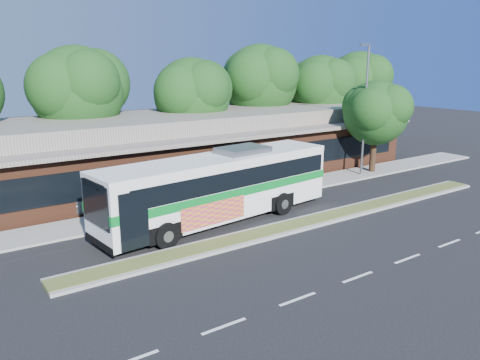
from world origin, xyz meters
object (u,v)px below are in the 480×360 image
(transit_bus, at_px, (220,182))
(sidewalk_tree, at_px, (378,111))
(lamp_post, at_px, (365,107))
(sedan, at_px, (83,198))

(transit_bus, bearing_deg, sidewalk_tree, 4.26)
(transit_bus, bearing_deg, lamp_post, 4.35)
(sidewalk_tree, bearing_deg, lamp_post, -170.04)
(transit_bus, xyz_separation_m, sidewalk_tree, (15.19, 2.85, 2.45))
(lamp_post, bearing_deg, sidewalk_tree, 9.96)
(lamp_post, relative_size, sidewalk_tree, 1.36)
(sedan, relative_size, sidewalk_tree, 0.80)
(lamp_post, xyz_separation_m, transit_bus, (-13.42, -2.54, -2.87))
(transit_bus, relative_size, sidewalk_tree, 1.98)
(transit_bus, height_order, sidewalk_tree, sidewalk_tree)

